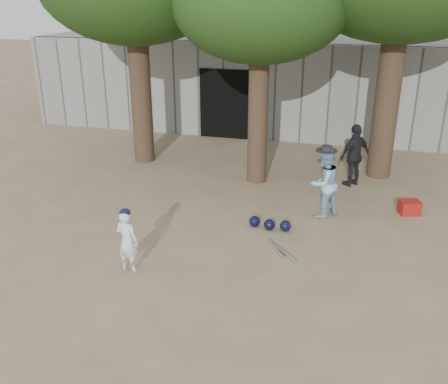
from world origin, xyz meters
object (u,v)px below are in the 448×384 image
(spectator_dark, at_px, (355,155))
(red_bag, at_px, (409,207))
(boy_player, at_px, (127,241))
(spectator_blue, at_px, (324,183))

(spectator_dark, bearing_deg, red_bag, 83.63)
(boy_player, height_order, red_bag, boy_player)
(red_bag, bearing_deg, spectator_dark, 130.81)
(spectator_blue, relative_size, spectator_dark, 0.97)
(boy_player, bearing_deg, spectator_dark, -116.27)
(spectator_blue, height_order, spectator_dark, spectator_dark)
(spectator_blue, xyz_separation_m, red_bag, (1.83, 0.59, -0.60))
(boy_player, relative_size, red_bag, 2.66)
(spectator_dark, xyz_separation_m, red_bag, (1.24, -1.44, -0.62))
(spectator_blue, distance_m, spectator_dark, 2.11)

